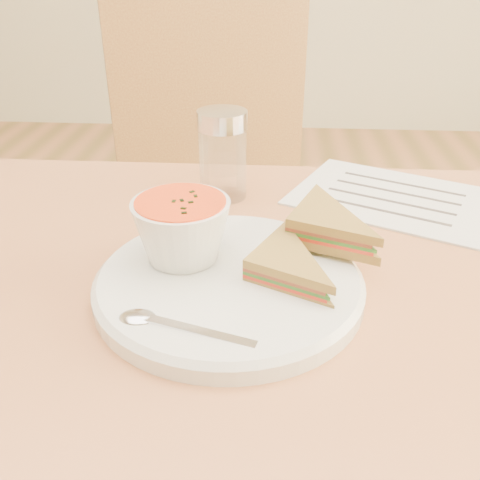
# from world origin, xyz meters

# --- Properties ---
(chair_far) EXTENTS (0.57, 0.57, 1.00)m
(chair_far) POSITION_xyz_m (-0.04, 0.55, 0.50)
(chair_far) COLOR brown
(chair_far) RESTS_ON floor
(plate) EXTENTS (0.31, 0.31, 0.02)m
(plate) POSITION_xyz_m (-0.00, -0.01, 0.76)
(plate) COLOR white
(plate) RESTS_ON dining_table
(soup_bowl) EXTENTS (0.13, 0.13, 0.07)m
(soup_bowl) POSITION_xyz_m (-0.05, 0.02, 0.80)
(soup_bowl) COLOR white
(soup_bowl) RESTS_ON plate
(sandwich_half_a) EXTENTS (0.13, 0.13, 0.03)m
(sandwich_half_a) POSITION_xyz_m (0.01, -0.02, 0.78)
(sandwich_half_a) COLOR olive
(sandwich_half_a) RESTS_ON plate
(sandwich_half_b) EXTENTS (0.14, 0.14, 0.03)m
(sandwich_half_b) POSITION_xyz_m (0.05, 0.04, 0.79)
(sandwich_half_b) COLOR olive
(sandwich_half_b) RESTS_ON plate
(spoon) EXTENTS (0.17, 0.08, 0.01)m
(spoon) POSITION_xyz_m (-0.03, -0.10, 0.77)
(spoon) COLOR silver
(spoon) RESTS_ON plate
(paper_menu) EXTENTS (0.33, 0.29, 0.00)m
(paper_menu) POSITION_xyz_m (0.21, 0.23, 0.75)
(paper_menu) COLOR white
(paper_menu) RESTS_ON dining_table
(condiment_shaker) EXTENTS (0.08, 0.08, 0.12)m
(condiment_shaker) POSITION_xyz_m (-0.03, 0.23, 0.81)
(condiment_shaker) COLOR silver
(condiment_shaker) RESTS_ON dining_table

